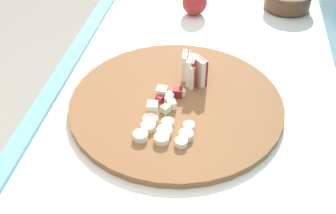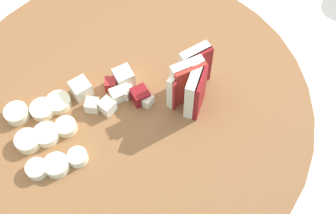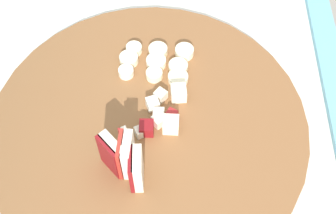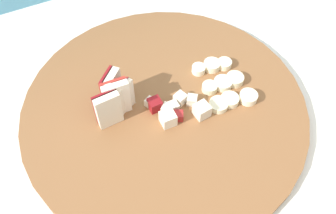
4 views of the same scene
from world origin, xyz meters
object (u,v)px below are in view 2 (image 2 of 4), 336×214
object	(u,v)px
cutting_board	(129,108)
banana_slice_rows	(46,133)
apple_wedge_fan	(191,80)
apple_dice_pile	(113,91)

from	to	relation	value
cutting_board	banana_slice_rows	xyz separation A→B (m)	(0.10, -0.01, 0.01)
banana_slice_rows	apple_wedge_fan	bearing A→B (deg)	169.81
apple_dice_pile	apple_wedge_fan	bearing A→B (deg)	152.27
apple_dice_pile	cutting_board	bearing A→B (deg)	115.84
apple_wedge_fan	apple_dice_pile	world-z (taller)	apple_wedge_fan
banana_slice_rows	cutting_board	bearing A→B (deg)	175.08
apple_wedge_fan	apple_dice_pile	bearing A→B (deg)	-27.73
apple_wedge_fan	banana_slice_rows	xyz separation A→B (m)	(0.17, -0.03, -0.03)
apple_wedge_fan	banana_slice_rows	bearing A→B (deg)	-10.19
cutting_board	apple_dice_pile	size ratio (longest dim) A/B	5.31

